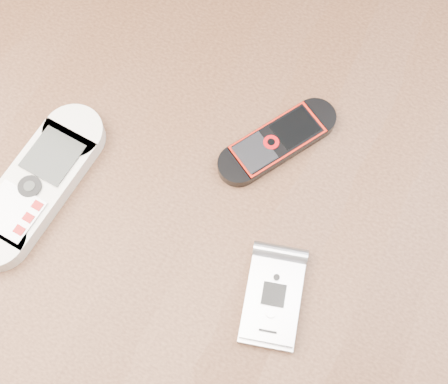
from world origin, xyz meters
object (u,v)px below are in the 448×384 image
(nokia_black_red, at_px, (277,141))
(motorola_razr, at_px, (273,299))
(nokia_white, at_px, (37,184))
(table, at_px, (220,228))

(nokia_black_red, distance_m, motorola_razr, 0.16)
(nokia_white, relative_size, nokia_black_red, 1.36)
(nokia_white, xyz_separation_m, motorola_razr, (0.25, 0.00, -0.00))
(nokia_white, bearing_deg, motorola_razr, 3.46)
(nokia_white, distance_m, motorola_razr, 0.25)
(nokia_white, bearing_deg, table, 27.93)
(table, bearing_deg, motorola_razr, -38.59)
(table, distance_m, motorola_razr, 0.16)
(nokia_black_red, bearing_deg, table, -81.03)
(table, xyz_separation_m, motorola_razr, (0.09, -0.07, 0.11))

